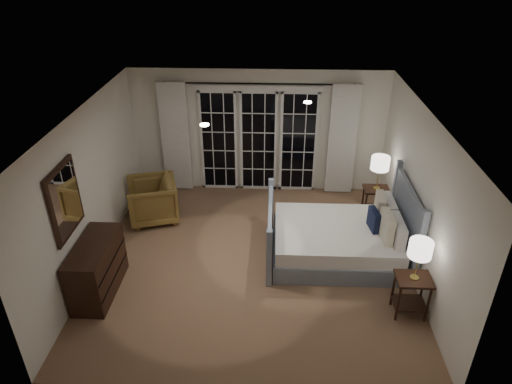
{
  "coord_description": "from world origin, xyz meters",
  "views": [
    {
      "loc": [
        0.32,
        -5.99,
        4.62
      ],
      "look_at": [
        0.04,
        0.41,
        1.05
      ],
      "focal_mm": 32.0,
      "sensor_mm": 36.0,
      "label": 1
    }
  ],
  "objects_px": {
    "bed": "(339,239)",
    "dresser": "(97,268)",
    "nightstand_right": "(375,198)",
    "nightstand_left": "(412,290)",
    "lamp_left": "(420,249)",
    "lamp_right": "(380,163)",
    "armchair": "(152,200)"
  },
  "relations": [
    {
      "from": "nightstand_right",
      "to": "lamp_left",
      "type": "bearing_deg",
      "value": -89.44
    },
    {
      "from": "nightstand_left",
      "to": "lamp_left",
      "type": "height_order",
      "value": "lamp_left"
    },
    {
      "from": "bed",
      "to": "nightstand_right",
      "type": "xyz_separation_m",
      "value": [
        0.8,
        1.26,
        0.07
      ]
    },
    {
      "from": "lamp_right",
      "to": "armchair",
      "type": "relative_size",
      "value": 0.72
    },
    {
      "from": "bed",
      "to": "nightstand_left",
      "type": "height_order",
      "value": "bed"
    },
    {
      "from": "bed",
      "to": "nightstand_left",
      "type": "xyz_separation_m",
      "value": [
        0.83,
        -1.3,
        0.08
      ]
    },
    {
      "from": "lamp_right",
      "to": "lamp_left",
      "type": "bearing_deg",
      "value": -89.44
    },
    {
      "from": "lamp_left",
      "to": "lamp_right",
      "type": "height_order",
      "value": "lamp_right"
    },
    {
      "from": "nightstand_left",
      "to": "lamp_left",
      "type": "distance_m",
      "value": 0.69
    },
    {
      "from": "nightstand_right",
      "to": "armchair",
      "type": "xyz_separation_m",
      "value": [
        -4.12,
        -0.27,
        0.01
      ]
    },
    {
      "from": "nightstand_left",
      "to": "lamp_right",
      "type": "distance_m",
      "value": 2.65
    },
    {
      "from": "bed",
      "to": "nightstand_left",
      "type": "distance_m",
      "value": 1.54
    },
    {
      "from": "lamp_right",
      "to": "nightstand_left",
      "type": "bearing_deg",
      "value": -89.44
    },
    {
      "from": "nightstand_right",
      "to": "lamp_left",
      "type": "height_order",
      "value": "lamp_left"
    },
    {
      "from": "bed",
      "to": "armchair",
      "type": "xyz_separation_m",
      "value": [
        -3.32,
        0.99,
        0.07
      ]
    },
    {
      "from": "nightstand_right",
      "to": "lamp_right",
      "type": "distance_m",
      "value": 0.72
    },
    {
      "from": "armchair",
      "to": "nightstand_left",
      "type": "bearing_deg",
      "value": 44.41
    },
    {
      "from": "nightstand_left",
      "to": "lamp_right",
      "type": "height_order",
      "value": "lamp_right"
    },
    {
      "from": "armchair",
      "to": "dresser",
      "type": "xyz_separation_m",
      "value": [
        -0.32,
        -2.02,
        0.02
      ]
    },
    {
      "from": "bed",
      "to": "nightstand_right",
      "type": "relative_size",
      "value": 3.69
    },
    {
      "from": "nightstand_left",
      "to": "armchair",
      "type": "distance_m",
      "value": 4.74
    },
    {
      "from": "nightstand_left",
      "to": "nightstand_right",
      "type": "relative_size",
      "value": 1.04
    },
    {
      "from": "nightstand_left",
      "to": "lamp_right",
      "type": "xyz_separation_m",
      "value": [
        -0.02,
        2.56,
        0.7
      ]
    },
    {
      "from": "nightstand_left",
      "to": "dresser",
      "type": "height_order",
      "value": "dresser"
    },
    {
      "from": "bed",
      "to": "dresser",
      "type": "bearing_deg",
      "value": -164.19
    },
    {
      "from": "lamp_right",
      "to": "dresser",
      "type": "xyz_separation_m",
      "value": [
        -4.45,
        -2.29,
        -0.69
      ]
    },
    {
      "from": "lamp_left",
      "to": "dresser",
      "type": "bearing_deg",
      "value": 176.61
    },
    {
      "from": "dresser",
      "to": "lamp_left",
      "type": "bearing_deg",
      "value": -3.39
    },
    {
      "from": "nightstand_right",
      "to": "armchair",
      "type": "distance_m",
      "value": 4.13
    },
    {
      "from": "lamp_left",
      "to": "bed",
      "type": "bearing_deg",
      "value": 122.45
    },
    {
      "from": "bed",
      "to": "lamp_right",
      "type": "distance_m",
      "value": 1.68
    },
    {
      "from": "lamp_left",
      "to": "armchair",
      "type": "distance_m",
      "value": 4.79
    }
  ]
}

